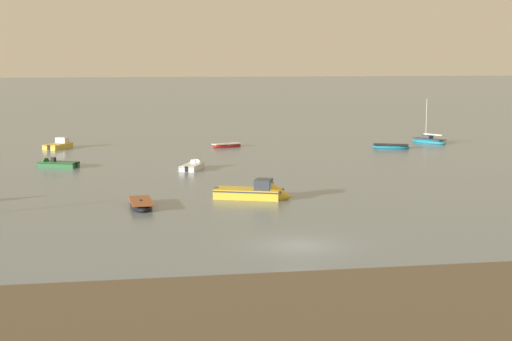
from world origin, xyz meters
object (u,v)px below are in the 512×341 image
at_px(motorboat_moored_1, 194,167).
at_px(motorboat_moored_3, 53,165).
at_px(rowboat_moored_0, 141,205).
at_px(rowboat_moored_1, 391,147).
at_px(sailboat_moored_0, 429,141).
at_px(motorboat_moored_2, 61,146).
at_px(motorboat_moored_0, 260,194).
at_px(rowboat_moored_3, 227,146).

relative_size(motorboat_moored_1, motorboat_moored_3, 0.97).
bearing_deg(rowboat_moored_0, rowboat_moored_1, 134.89).
relative_size(sailboat_moored_0, motorboat_moored_3, 1.26).
bearing_deg(rowboat_moored_1, motorboat_moored_2, 11.80).
bearing_deg(motorboat_moored_3, motorboat_moored_0, 152.21).
bearing_deg(motorboat_moored_2, motorboat_moored_1, -119.49).
distance_m(motorboat_moored_1, rowboat_moored_1, 27.42).
relative_size(motorboat_moored_2, motorboat_moored_3, 1.09).
height_order(motorboat_moored_0, motorboat_moored_3, motorboat_moored_0).
height_order(motorboat_moored_0, sailboat_moored_0, sailboat_moored_0).
xyz_separation_m(motorboat_moored_2, rowboat_moored_3, (18.97, -2.57, -0.11)).
bearing_deg(motorboat_moored_0, rowboat_moored_3, 107.08).
bearing_deg(rowboat_moored_3, sailboat_moored_0, -20.76).
xyz_separation_m(rowboat_moored_0, motorboat_moored_2, (-7.69, 39.51, 0.08)).
distance_m(motorboat_moored_2, rowboat_moored_1, 38.04).
bearing_deg(motorboat_moored_2, motorboat_moored_3, -151.85).
relative_size(rowboat_moored_0, rowboat_moored_3, 1.13).
xyz_separation_m(motorboat_moored_1, motorboat_moored_2, (-13.30, 20.49, 0.07)).
height_order(rowboat_moored_0, rowboat_moored_3, rowboat_moored_0).
height_order(motorboat_moored_0, motorboat_moored_2, motorboat_moored_0).
xyz_separation_m(sailboat_moored_0, motorboat_moored_2, (-43.82, 2.64, 0.02)).
relative_size(motorboat_moored_0, motorboat_moored_3, 1.36).
distance_m(rowboat_moored_0, sailboat_moored_0, 51.62).
relative_size(motorboat_moored_1, motorboat_moored_2, 0.89).
xyz_separation_m(sailboat_moored_0, rowboat_moored_3, (-24.85, 0.07, -0.08)).
relative_size(sailboat_moored_0, rowboat_moored_3, 1.43).
bearing_deg(motorboat_moored_1, motorboat_moored_2, 55.61).
height_order(motorboat_moored_1, sailboat_moored_0, sailboat_moored_0).
bearing_deg(rowboat_moored_3, motorboat_moored_3, -163.29).
xyz_separation_m(rowboat_moored_0, motorboat_moored_1, (5.60, 19.02, 0.00)).
xyz_separation_m(rowboat_moored_0, rowboat_moored_1, (29.64, 32.21, -0.01)).
bearing_deg(motorboat_moored_0, motorboat_moored_3, 149.43).
bearing_deg(motorboat_moored_3, motorboat_moored_1, -171.38).
bearing_deg(rowboat_moored_1, motorboat_moored_1, 51.61).
relative_size(motorboat_moored_1, rowboat_moored_1, 0.95).
relative_size(rowboat_moored_0, sailboat_moored_0, 0.79).
height_order(motorboat_moored_2, rowboat_moored_1, motorboat_moored_2).
height_order(motorboat_moored_2, rowboat_moored_3, motorboat_moored_2).
height_order(motorboat_moored_1, motorboat_moored_2, motorboat_moored_2).
bearing_deg(motorboat_moored_1, rowboat_moored_1, -38.62).
bearing_deg(sailboat_moored_0, rowboat_moored_1, 97.40).
xyz_separation_m(rowboat_moored_0, sailboat_moored_0, (36.13, 36.87, 0.05)).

